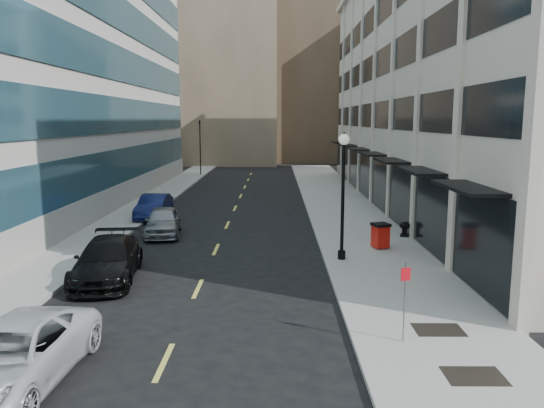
{
  "coord_description": "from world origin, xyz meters",
  "views": [
    {
      "loc": [
        2.87,
        -10.81,
        6.17
      ],
      "look_at": [
        2.72,
        11.11,
        2.68
      ],
      "focal_mm": 35.0,
      "sensor_mm": 36.0,
      "label": 1
    }
  ],
  "objects_px": {
    "traffic_signal": "(200,124)",
    "car_white_van": "(13,356)",
    "car_blue_sedan": "(154,207)",
    "car_black_pickup": "(107,260)",
    "car_silver_sedan": "(163,221)",
    "trash_bin": "(380,235)",
    "sign_post": "(405,290)",
    "urn_planter": "(405,227)",
    "lamppost": "(343,185)"
  },
  "relations": [
    {
      "from": "sign_post",
      "to": "urn_planter",
      "type": "distance_m",
      "value": 13.71
    },
    {
      "from": "car_blue_sedan",
      "to": "urn_planter",
      "type": "height_order",
      "value": "car_blue_sedan"
    },
    {
      "from": "car_white_van",
      "to": "trash_bin",
      "type": "relative_size",
      "value": 4.49
    },
    {
      "from": "car_silver_sedan",
      "to": "lamppost",
      "type": "height_order",
      "value": "lamppost"
    },
    {
      "from": "traffic_signal",
      "to": "sign_post",
      "type": "xyz_separation_m",
      "value": [
        11.88,
        -45.01,
        -4.11
      ]
    },
    {
      "from": "car_white_van",
      "to": "car_blue_sedan",
      "type": "xyz_separation_m",
      "value": [
        -1.55,
        21.29,
        0.01
      ]
    },
    {
      "from": "lamppost",
      "to": "sign_post",
      "type": "xyz_separation_m",
      "value": [
        0.62,
        -8.72,
        -1.81
      ]
    },
    {
      "from": "car_white_van",
      "to": "car_blue_sedan",
      "type": "bearing_deg",
      "value": 97.17
    },
    {
      "from": "urn_planter",
      "to": "car_blue_sedan",
      "type": "bearing_deg",
      "value": 158.16
    },
    {
      "from": "traffic_signal",
      "to": "car_white_van",
      "type": "bearing_deg",
      "value": -87.28
    },
    {
      "from": "traffic_signal",
      "to": "urn_planter",
      "type": "height_order",
      "value": "traffic_signal"
    },
    {
      "from": "car_silver_sedan",
      "to": "trash_bin",
      "type": "bearing_deg",
      "value": -24.84
    },
    {
      "from": "car_silver_sedan",
      "to": "car_blue_sedan",
      "type": "bearing_deg",
      "value": 100.67
    },
    {
      "from": "car_white_van",
      "to": "car_blue_sedan",
      "type": "distance_m",
      "value": 21.35
    },
    {
      "from": "trash_bin",
      "to": "sign_post",
      "type": "bearing_deg",
      "value": -117.42
    },
    {
      "from": "car_white_van",
      "to": "sign_post",
      "type": "height_order",
      "value": "sign_post"
    },
    {
      "from": "car_silver_sedan",
      "to": "sign_post",
      "type": "bearing_deg",
      "value": -63.44
    },
    {
      "from": "car_white_van",
      "to": "sign_post",
      "type": "distance_m",
      "value": 9.92
    },
    {
      "from": "traffic_signal",
      "to": "urn_planter",
      "type": "relative_size",
      "value": 8.92
    },
    {
      "from": "trash_bin",
      "to": "car_black_pickup",
      "type": "bearing_deg",
      "value": -177.62
    },
    {
      "from": "car_black_pickup",
      "to": "lamppost",
      "type": "relative_size",
      "value": 0.99
    },
    {
      "from": "car_silver_sedan",
      "to": "car_white_van",
      "type": "bearing_deg",
      "value": -97.66
    },
    {
      "from": "car_white_van",
      "to": "car_silver_sedan",
      "type": "distance_m",
      "value": 16.41
    },
    {
      "from": "car_black_pickup",
      "to": "car_white_van",
      "type": "bearing_deg",
      "value": -94.33
    },
    {
      "from": "traffic_signal",
      "to": "car_white_van",
      "type": "xyz_separation_m",
      "value": [
        2.25,
        -47.24,
        -4.97
      ]
    },
    {
      "from": "car_silver_sedan",
      "to": "sign_post",
      "type": "height_order",
      "value": "sign_post"
    },
    {
      "from": "car_white_van",
      "to": "lamppost",
      "type": "xyz_separation_m",
      "value": [
        9.01,
        10.95,
        2.67
      ]
    },
    {
      "from": "traffic_signal",
      "to": "car_blue_sedan",
      "type": "relative_size",
      "value": 1.52
    },
    {
      "from": "car_silver_sedan",
      "to": "car_blue_sedan",
      "type": "relative_size",
      "value": 0.98
    },
    {
      "from": "trash_bin",
      "to": "lamppost",
      "type": "height_order",
      "value": "lamppost"
    },
    {
      "from": "car_white_van",
      "to": "sign_post",
      "type": "xyz_separation_m",
      "value": [
        9.63,
        2.23,
        0.86
      ]
    },
    {
      "from": "car_black_pickup",
      "to": "trash_bin",
      "type": "height_order",
      "value": "car_black_pickup"
    },
    {
      "from": "car_black_pickup",
      "to": "trash_bin",
      "type": "relative_size",
      "value": 4.58
    },
    {
      "from": "lamppost",
      "to": "sign_post",
      "type": "bearing_deg",
      "value": -85.94
    },
    {
      "from": "car_blue_sedan",
      "to": "car_silver_sedan",
      "type": "bearing_deg",
      "value": -71.61
    },
    {
      "from": "car_black_pickup",
      "to": "sign_post",
      "type": "relative_size",
      "value": 2.45
    },
    {
      "from": "car_blue_sedan",
      "to": "trash_bin",
      "type": "relative_size",
      "value": 3.83
    },
    {
      "from": "car_black_pickup",
      "to": "car_blue_sedan",
      "type": "xyz_separation_m",
      "value": [
        -1.15,
        12.99,
        -0.04
      ]
    },
    {
      "from": "car_black_pickup",
      "to": "trash_bin",
      "type": "bearing_deg",
      "value": 15.0
    },
    {
      "from": "car_black_pickup",
      "to": "car_silver_sedan",
      "type": "height_order",
      "value": "car_black_pickup"
    },
    {
      "from": "car_white_van",
      "to": "urn_planter",
      "type": "height_order",
      "value": "car_white_van"
    },
    {
      "from": "car_black_pickup",
      "to": "urn_planter",
      "type": "relative_size",
      "value": 7.01
    },
    {
      "from": "car_silver_sedan",
      "to": "car_black_pickup",
      "type": "bearing_deg",
      "value": -100.65
    },
    {
      "from": "sign_post",
      "to": "traffic_signal",
      "type": "bearing_deg",
      "value": 97.47
    },
    {
      "from": "car_white_van",
      "to": "lamppost",
      "type": "distance_m",
      "value": 14.43
    },
    {
      "from": "car_silver_sedan",
      "to": "trash_bin",
      "type": "xyz_separation_m",
      "value": [
        11.03,
        -3.45,
        0.03
      ]
    },
    {
      "from": "trash_bin",
      "to": "traffic_signal",
      "type": "bearing_deg",
      "value": 91.56
    },
    {
      "from": "traffic_signal",
      "to": "car_blue_sedan",
      "type": "distance_m",
      "value": 26.43
    },
    {
      "from": "sign_post",
      "to": "car_blue_sedan",
      "type": "bearing_deg",
      "value": 113.08
    },
    {
      "from": "lamppost",
      "to": "car_silver_sedan",
      "type": "bearing_deg",
      "value": 148.62
    }
  ]
}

